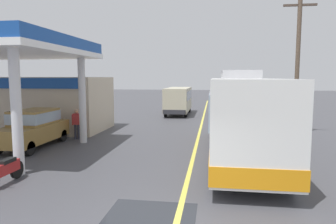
{
  "coord_description": "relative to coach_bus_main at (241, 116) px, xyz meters",
  "views": [
    {
      "loc": [
        0.79,
        -5.7,
        3.37
      ],
      "look_at": [
        -1.5,
        10.0,
        1.6
      ],
      "focal_mm": 33.03,
      "sensor_mm": 36.0,
      "label": 1
    }
  ],
  "objects": [
    {
      "name": "coach_bus_main",
      "position": [
        0.0,
        0.0,
        0.0
      ],
      "size": [
        2.6,
        11.04,
        3.69
      ],
      "color": "white",
      "rests_on": "ground"
    },
    {
      "name": "pedestrian_near_pump",
      "position": [
        -8.54,
        2.38,
        -0.79
      ],
      "size": [
        0.55,
        0.22,
        1.66
      ],
      "color": "#33333F",
      "rests_on": "ground"
    },
    {
      "name": "utility_pole_roadside",
      "position": [
        3.56,
        5.25,
        2.46
      ],
      "size": [
        1.8,
        0.24,
        8.0
      ],
      "color": "brown",
      "rests_on": "ground"
    },
    {
      "name": "motorcycle_parked_forecourt",
      "position": [
        -7.66,
        -4.78,
        -1.28
      ],
      "size": [
        0.55,
        1.8,
        0.92
      ],
      "color": "black",
      "rests_on": "ground"
    },
    {
      "name": "lane_divider_stripe",
      "position": [
        -1.97,
        7.27,
        -1.72
      ],
      "size": [
        0.16,
        50.0,
        0.01
      ],
      "primitive_type": "cube",
      "color": "#D8CC4C",
      "rests_on": "ground"
    },
    {
      "name": "pedestrian_by_shop",
      "position": [
        -10.93,
        0.7,
        -0.79
      ],
      "size": [
        0.55,
        0.22,
        1.66
      ],
      "color": "#33333F",
      "rests_on": "ground"
    },
    {
      "name": "car_at_pump",
      "position": [
        -9.78,
        0.27,
        -0.71
      ],
      "size": [
        1.7,
        4.2,
        1.82
      ],
      "color": "olive",
      "rests_on": "ground"
    },
    {
      "name": "gas_station_roadside",
      "position": [
        -11.54,
        3.11,
        0.91
      ],
      "size": [
        9.1,
        11.95,
        5.1
      ],
      "color": "#194799",
      "rests_on": "ground"
    },
    {
      "name": "ground",
      "position": [
        -1.97,
        12.27,
        -1.72
      ],
      "size": [
        120.0,
        120.0,
        0.0
      ],
      "primitive_type": "plane",
      "color": "#424247"
    },
    {
      "name": "minibus_opposing_lane",
      "position": [
        -4.34,
        14.73,
        -0.25
      ],
      "size": [
        2.04,
        6.13,
        2.44
      ],
      "color": "#BFB799",
      "rests_on": "ground"
    }
  ]
}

